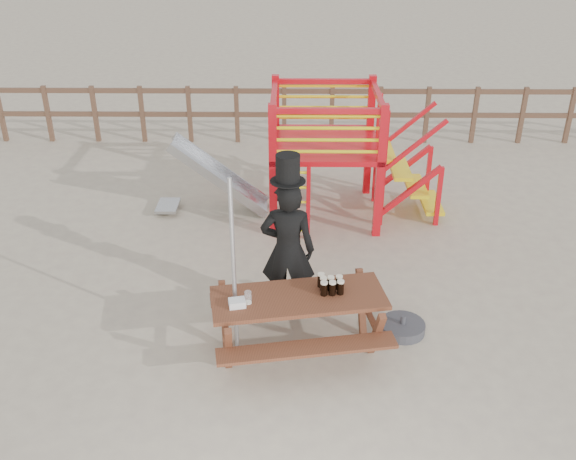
# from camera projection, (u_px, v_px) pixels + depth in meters

# --- Properties ---
(ground) EXTENTS (60.00, 60.00, 0.00)m
(ground) POSITION_uv_depth(u_px,v_px,m) (317.00, 346.00, 7.58)
(ground) COLOR #BAAD91
(ground) RESTS_ON ground
(back_fence) EXTENTS (15.09, 0.09, 1.20)m
(back_fence) POSITION_uv_depth(u_px,v_px,m) (308.00, 108.00, 13.42)
(back_fence) COLOR brown
(back_fence) RESTS_ON ground
(playground_fort) EXTENTS (4.71, 1.84, 2.10)m
(playground_fort) POSITION_uv_depth(u_px,v_px,m) (320.00, 152.00, 10.25)
(playground_fort) COLOR red
(playground_fort) RESTS_ON ground
(picnic_table) EXTENTS (2.15, 1.66, 0.76)m
(picnic_table) POSITION_uv_depth(u_px,v_px,m) (298.00, 316.00, 7.30)
(picnic_table) COLOR brown
(picnic_table) RESTS_ON ground
(man_with_hat) EXTENTS (0.69, 0.48, 2.15)m
(man_with_hat) POSITION_uv_depth(u_px,v_px,m) (288.00, 247.00, 7.74)
(man_with_hat) COLOR black
(man_with_hat) RESTS_ON ground
(metal_pole) EXTENTS (0.05, 0.05, 2.21)m
(metal_pole) POSITION_uv_depth(u_px,v_px,m) (234.00, 271.00, 6.98)
(metal_pole) COLOR #B2B2B7
(metal_pole) RESTS_ON ground
(parasol_base) EXTENTS (0.55, 0.55, 0.23)m
(parasol_base) POSITION_uv_depth(u_px,v_px,m) (402.00, 327.00, 7.81)
(parasol_base) COLOR #3B3B40
(parasol_base) RESTS_ON ground
(paper_bag) EXTENTS (0.21, 0.17, 0.08)m
(paper_bag) POSITION_uv_depth(u_px,v_px,m) (237.00, 303.00, 6.98)
(paper_bag) COLOR white
(paper_bag) RESTS_ON picnic_table
(stout_pints) EXTENTS (0.29, 0.26, 0.17)m
(stout_pints) POSITION_uv_depth(u_px,v_px,m) (330.00, 285.00, 7.22)
(stout_pints) COLOR black
(stout_pints) RESTS_ON picnic_table
(empty_glasses) EXTENTS (0.08, 0.08, 0.15)m
(empty_glasses) POSITION_uv_depth(u_px,v_px,m) (248.00, 298.00, 7.02)
(empty_glasses) COLOR silver
(empty_glasses) RESTS_ON picnic_table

